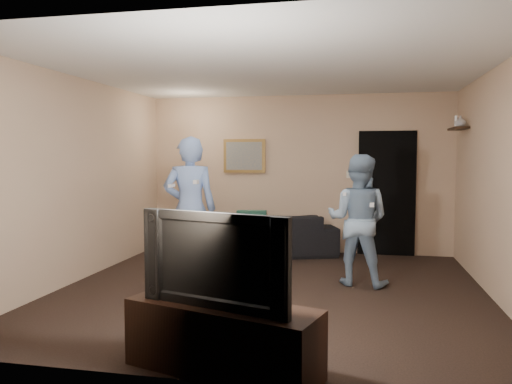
% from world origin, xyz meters
% --- Properties ---
extents(ground, '(5.00, 5.00, 0.00)m').
position_xyz_m(ground, '(0.00, 0.00, 0.00)').
color(ground, black).
rests_on(ground, ground).
extents(ceiling, '(5.00, 5.00, 0.04)m').
position_xyz_m(ceiling, '(0.00, 0.00, 2.60)').
color(ceiling, silver).
rests_on(ceiling, wall_back).
extents(wall_back, '(5.00, 0.04, 2.60)m').
position_xyz_m(wall_back, '(0.00, 2.50, 1.30)').
color(wall_back, tan).
rests_on(wall_back, ground).
extents(wall_front, '(5.00, 0.04, 2.60)m').
position_xyz_m(wall_front, '(0.00, -2.50, 1.30)').
color(wall_front, tan).
rests_on(wall_front, ground).
extents(wall_left, '(0.04, 5.00, 2.60)m').
position_xyz_m(wall_left, '(-2.50, 0.00, 1.30)').
color(wall_left, tan).
rests_on(wall_left, ground).
extents(wall_right, '(0.04, 5.00, 2.60)m').
position_xyz_m(wall_right, '(2.50, 0.00, 1.30)').
color(wall_right, tan).
rests_on(wall_right, ground).
extents(sofa, '(2.45, 1.59, 0.67)m').
position_xyz_m(sofa, '(-0.48, 2.05, 0.33)').
color(sofa, black).
rests_on(sofa, ground).
extents(throw_pillow, '(0.49, 0.21, 0.48)m').
position_xyz_m(throw_pillow, '(-0.68, 2.05, 0.48)').
color(throw_pillow, '#18483C').
rests_on(throw_pillow, sofa).
extents(painting_frame, '(0.72, 0.05, 0.57)m').
position_xyz_m(painting_frame, '(-0.90, 2.48, 1.60)').
color(painting_frame, olive).
rests_on(painting_frame, wall_back).
extents(painting_canvas, '(0.62, 0.01, 0.47)m').
position_xyz_m(painting_canvas, '(-0.90, 2.45, 1.60)').
color(painting_canvas, slate).
rests_on(painting_canvas, painting_frame).
extents(doorway, '(0.90, 0.06, 2.00)m').
position_xyz_m(doorway, '(1.45, 2.47, 1.00)').
color(doorway, black).
rests_on(doorway, ground).
extents(light_switch, '(0.08, 0.02, 0.12)m').
position_xyz_m(light_switch, '(0.85, 2.48, 1.30)').
color(light_switch, silver).
rests_on(light_switch, wall_back).
extents(wall_shelf, '(0.20, 0.60, 0.03)m').
position_xyz_m(wall_shelf, '(2.39, 1.80, 1.99)').
color(wall_shelf, black).
rests_on(wall_shelf, wall_right).
extents(shelf_vase, '(0.19, 0.19, 0.16)m').
position_xyz_m(shelf_vase, '(2.39, 1.67, 2.08)').
color(shelf_vase, silver).
rests_on(shelf_vase, wall_shelf).
extents(shelf_figurine, '(0.06, 0.06, 0.18)m').
position_xyz_m(shelf_figurine, '(2.39, 1.96, 2.09)').
color(shelf_figurine, silver).
rests_on(shelf_figurine, wall_shelf).
extents(tv_console, '(1.55, 0.87, 0.53)m').
position_xyz_m(tv_console, '(0.05, -2.32, 0.25)').
color(tv_console, black).
rests_on(tv_console, ground).
extents(television, '(1.20, 0.49, 0.69)m').
position_xyz_m(television, '(0.05, -2.32, 0.86)').
color(television, black).
rests_on(television, tv_console).
extents(wii_player_left, '(0.77, 0.60, 1.84)m').
position_xyz_m(wii_player_left, '(-1.10, 0.24, 0.92)').
color(wii_player_left, '#7A99D4').
rests_on(wii_player_left, ground).
extents(wii_player_right, '(0.90, 0.77, 1.62)m').
position_xyz_m(wii_player_right, '(1.01, 0.49, 0.81)').
color(wii_player_right, '#7C98B5').
rests_on(wii_player_right, ground).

